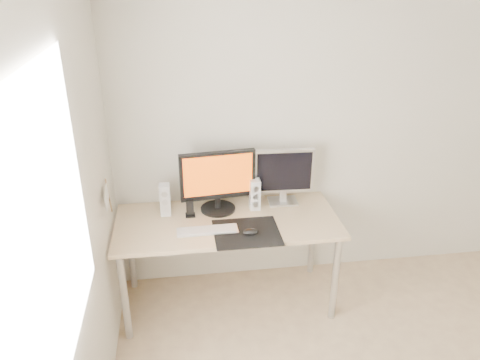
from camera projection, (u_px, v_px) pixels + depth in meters
wall_back at (341, 129)px, 3.59m from camera, size 3.50×0.00×3.50m
wall_left at (55, 295)px, 1.80m from camera, size 0.00×3.50×3.50m
window_pane at (47, 239)px, 1.69m from camera, size 0.00×1.30×1.30m
mousepad at (247, 232)px, 3.20m from camera, size 0.45×0.40×0.00m
mouse at (250, 232)px, 3.16m from camera, size 0.11×0.06×0.04m
desk at (228, 229)px, 3.39m from camera, size 1.60×0.70×0.73m
main_monitor at (218, 179)px, 3.38m from camera, size 0.55×0.28×0.47m
second_monitor at (284, 174)px, 3.50m from camera, size 0.45×0.17×0.43m
speaker_left at (165, 200)px, 3.38m from camera, size 0.08×0.09×0.24m
speaker_right at (255, 194)px, 3.46m from camera, size 0.08×0.09×0.24m
keyboard at (207, 230)px, 3.21m from camera, size 0.42×0.13×0.02m
phone_dock at (190, 211)px, 3.39m from camera, size 0.07×0.06×0.12m
pennant at (107, 196)px, 2.99m from camera, size 0.01×0.23×0.29m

